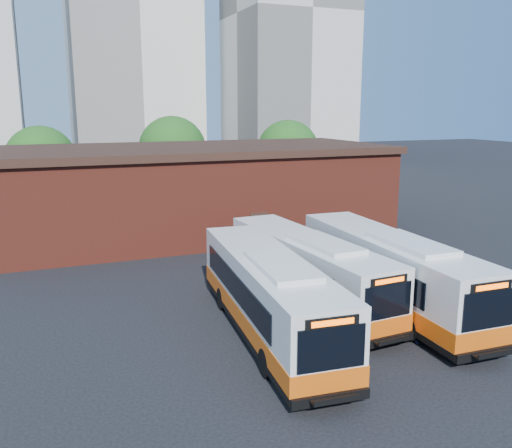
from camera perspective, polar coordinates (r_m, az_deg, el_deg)
name	(u,v)px	position (r m, az deg, el deg)	size (l,w,h in m)	color
ground	(318,335)	(22.81, 6.57, -11.51)	(220.00, 220.00, 0.00)	black
bus_midwest	(269,298)	(22.17, 1.34, -7.77)	(3.69, 12.84, 3.46)	silver
bus_mideast	(307,272)	(25.82, 5.41, -5.03)	(3.33, 12.42, 3.35)	silver
bus_east	(389,274)	(25.82, 13.81, -5.13)	(3.12, 13.11, 3.55)	silver
transit_worker	(416,318)	(22.64, 16.49, -9.45)	(0.72, 0.47, 1.96)	#131436
depot_building	(190,189)	(40.06, -6.95, 3.65)	(28.60, 12.60, 6.40)	maroon
tree_west	(41,161)	(50.53, -21.68, 6.22)	(6.00, 6.00, 7.65)	#382314
tree_mid	(172,150)	(53.86, -8.79, 7.71)	(6.56, 6.56, 8.36)	#382314
tree_east	(288,152)	(54.62, 3.37, 7.63)	(6.24, 6.24, 7.96)	#382314
tower_right	(288,14)	(96.38, 3.38, 21.22)	(18.00, 18.00, 49.20)	beige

